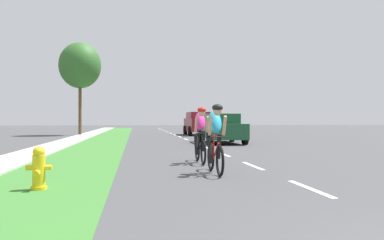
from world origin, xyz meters
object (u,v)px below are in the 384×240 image
(cyclist_lead, at_px, (215,138))
(sedan_dark_green, at_px, (221,128))
(suv_maroon, at_px, (199,123))
(street_tree_near, at_px, (80,66))
(cyclist_trailing, at_px, (200,134))
(fire_hydrant_yellow, at_px, (39,169))

(cyclist_lead, xyz_separation_m, sedan_dark_green, (2.62, 11.28, -0.04))
(cyclist_lead, relative_size, suv_maroon, 0.37)
(sedan_dark_green, distance_m, street_tree_near, 15.05)
(sedan_dark_green, bearing_deg, suv_maroon, 87.01)
(suv_maroon, bearing_deg, cyclist_trailing, -99.16)
(fire_hydrant_yellow, distance_m, cyclist_lead, 3.87)
(suv_maroon, bearing_deg, street_tree_near, 173.94)
(cyclist_trailing, height_order, sedan_dark_green, cyclist_trailing)
(cyclist_lead, height_order, street_tree_near, street_tree_near)
(fire_hydrant_yellow, relative_size, sedan_dark_green, 0.18)
(street_tree_near, bearing_deg, cyclist_lead, -75.10)
(sedan_dark_green, bearing_deg, cyclist_lead, -103.07)
(suv_maroon, bearing_deg, sedan_dark_green, -92.99)
(cyclist_lead, height_order, suv_maroon, suv_maroon)
(fire_hydrant_yellow, height_order, cyclist_lead, cyclist_lead)
(sedan_dark_green, relative_size, suv_maroon, 0.91)
(fire_hydrant_yellow, distance_m, cyclist_trailing, 5.19)
(cyclist_lead, relative_size, cyclist_trailing, 1.00)
(fire_hydrant_yellow, xyz_separation_m, suv_maroon, (6.66, 23.31, 0.58))
(fire_hydrant_yellow, xyz_separation_m, sedan_dark_green, (6.11, 12.87, 0.40))
(sedan_dark_green, height_order, suv_maroon, suv_maroon)
(suv_maroon, height_order, street_tree_near, street_tree_near)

